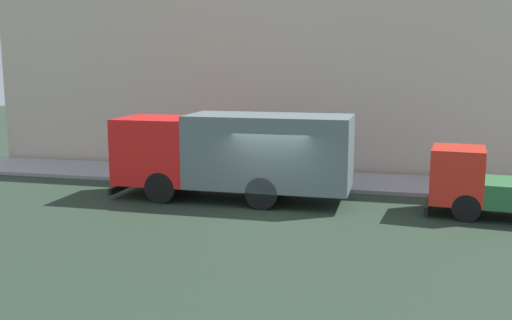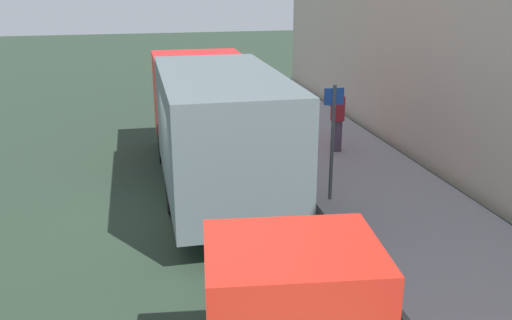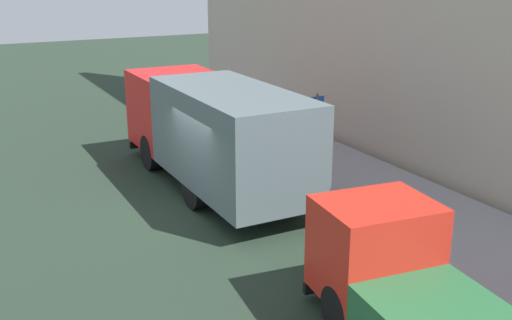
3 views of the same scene
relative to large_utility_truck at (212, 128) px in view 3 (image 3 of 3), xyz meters
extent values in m
plane|color=#233226|center=(-1.02, -1.57, -1.71)|extent=(80.00, 80.00, 0.00)
cube|color=#968F98|center=(3.74, -1.57, -1.64)|extent=(3.51, 30.00, 0.14)
cube|color=red|center=(0.00, 2.80, -0.03)|extent=(2.46, 2.61, 2.29)
cube|color=black|center=(0.01, 4.09, 0.25)|extent=(2.06, 0.06, 1.28)
cube|color=slate|center=(0.00, -1.27, 0.06)|extent=(2.47, 5.55, 2.47)
cube|color=black|center=(0.01, 4.17, -1.41)|extent=(2.36, 0.12, 0.24)
cylinder|color=black|center=(-1.07, 2.28, -1.17)|extent=(0.30, 1.08, 1.08)
cylinder|color=black|center=(1.08, 2.28, -1.17)|extent=(0.30, 1.08, 1.08)
cylinder|color=black|center=(-1.08, -1.27, -1.17)|extent=(0.30, 1.08, 1.08)
cylinder|color=black|center=(1.08, -1.28, -1.17)|extent=(0.30, 1.08, 1.08)
cube|color=red|center=(-0.16, -7.39, -0.44)|extent=(2.11, 1.78, 1.71)
cube|color=black|center=(-0.07, -6.63, -0.23)|extent=(1.63, 0.24, 0.96)
cube|color=black|center=(-0.06, -6.55, -1.48)|extent=(1.87, 0.33, 0.24)
cylinder|color=black|center=(-1.01, -7.61, -1.29)|extent=(0.39, 0.87, 0.84)
cylinder|color=black|center=(0.62, -7.79, -1.29)|extent=(0.39, 0.87, 0.84)
cylinder|color=#4A3858|center=(3.04, 3.73, -1.12)|extent=(0.27, 0.27, 0.90)
cylinder|color=#26202F|center=(3.04, 3.73, -0.38)|extent=(0.36, 0.36, 0.58)
sphere|color=brown|center=(3.04, 3.73, 0.01)|extent=(0.21, 0.21, 0.21)
cylinder|color=#4E3E56|center=(3.76, 1.79, -1.12)|extent=(0.40, 0.40, 0.90)
cylinder|color=maroon|center=(3.76, 1.79, -0.34)|extent=(0.54, 0.54, 0.67)
sphere|color=#996E4E|center=(3.76, 1.79, 0.10)|extent=(0.21, 0.21, 0.21)
cone|color=orange|center=(2.77, 3.53, -1.27)|extent=(0.43, 0.43, 0.61)
cylinder|color=#4C5156|center=(2.38, -1.62, -0.28)|extent=(0.08, 0.08, 2.59)
cube|color=blue|center=(2.38, -1.60, 0.77)|extent=(0.44, 0.03, 0.36)
camera|label=1|loc=(-18.92, -5.51, 2.99)|focal=40.35mm
camera|label=2|loc=(-1.73, -12.68, 3.24)|focal=39.27mm
camera|label=3|loc=(-6.47, -14.94, 4.24)|focal=42.64mm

